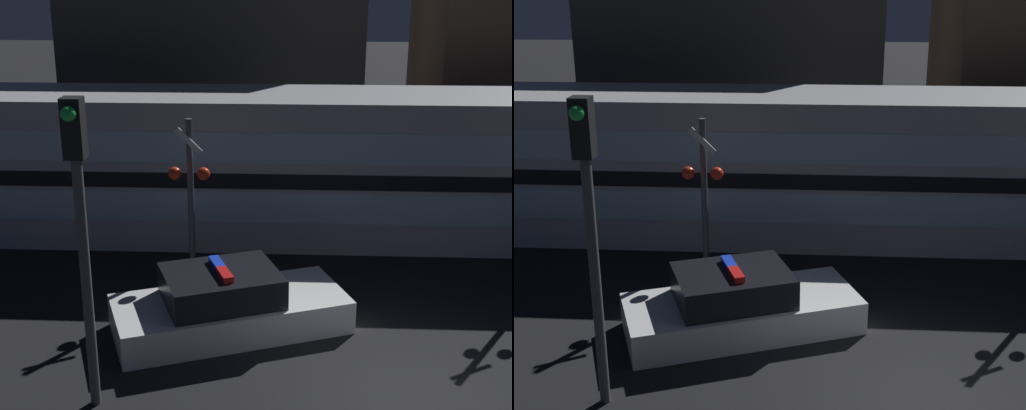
{
  "view_description": "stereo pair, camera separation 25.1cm",
  "coord_description": "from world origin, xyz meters",
  "views": [
    {
      "loc": [
        -2.0,
        -10.26,
        6.82
      ],
      "look_at": [
        -2.75,
        5.01,
        1.7
      ],
      "focal_mm": 50.0,
      "sensor_mm": 36.0,
      "label": 1
    },
    {
      "loc": [
        -1.75,
        -10.25,
        6.82
      ],
      "look_at": [
        -2.75,
        5.01,
        1.7
      ],
      "focal_mm": 50.0,
      "sensor_mm": 36.0,
      "label": 2
    }
  ],
  "objects": [
    {
      "name": "crossing_signal_far",
      "position": [
        -4.13,
        4.24,
        2.22
      ],
      "size": [
        0.89,
        0.36,
        3.82
      ],
      "color": "#4C4C51",
      "rests_on": "ground_plane"
    },
    {
      "name": "traffic_light_corner",
      "position": [
        -5.13,
        -0.31,
        3.23
      ],
      "size": [
        0.3,
        0.46,
        5.06
      ],
      "color": "#4C4C51",
      "rests_on": "ground_plane"
    },
    {
      "name": "building_left",
      "position": [
        -4.69,
        15.23,
        4.56
      ],
      "size": [
        10.14,
        4.41,
        9.11
      ],
      "color": "#47423D",
      "rests_on": "ground_plane"
    },
    {
      "name": "police_car",
      "position": [
        -3.17,
        2.3,
        0.51
      ],
      "size": [
        4.91,
        3.38,
        1.38
      ],
      "rotation": [
        0.0,
        0.0,
        0.36
      ],
      "color": "silver",
      "rests_on": "ground_plane"
    },
    {
      "name": "ground_plane",
      "position": [
        0.0,
        0.0,
        0.0
      ],
      "size": [
        120.0,
        120.0,
        0.0
      ],
      "primitive_type": "plane",
      "color": "black"
    },
    {
      "name": "train",
      "position": [
        -2.38,
        7.72,
        1.89
      ],
      "size": [
        21.78,
        3.0,
        3.78
      ],
      "color": "#B7BABF",
      "rests_on": "ground_plane"
    }
  ]
}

